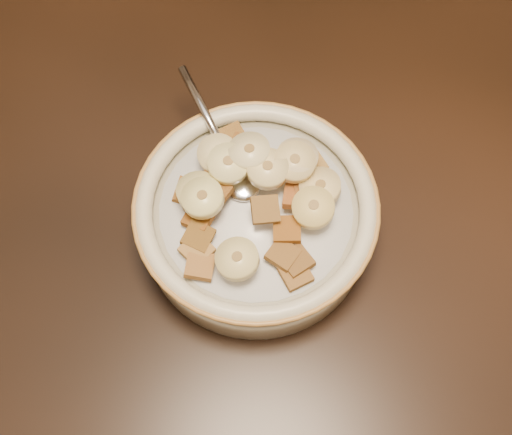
% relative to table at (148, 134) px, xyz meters
% --- Properties ---
extents(floor, '(4.00, 4.50, 0.10)m').
position_rel_table_xyz_m(floor, '(0.00, 0.00, -0.78)').
color(floor, '#422816').
rests_on(floor, ground).
extents(table, '(1.42, 0.93, 0.04)m').
position_rel_table_xyz_m(table, '(0.00, 0.00, 0.00)').
color(table, black).
rests_on(table, floor).
extents(cereal_bowl, '(0.18, 0.18, 0.04)m').
position_rel_table_xyz_m(cereal_bowl, '(0.13, -0.07, 0.04)').
color(cereal_bowl, '#C0BA98').
rests_on(cereal_bowl, table).
extents(milk, '(0.15, 0.15, 0.00)m').
position_rel_table_xyz_m(milk, '(0.13, -0.07, 0.06)').
color(milk, white).
rests_on(milk, cereal_bowl).
extents(spoon, '(0.05, 0.05, 0.01)m').
position_rel_table_xyz_m(spoon, '(0.10, -0.05, 0.07)').
color(spoon, silver).
rests_on(spoon, cereal_bowl).
extents(cereal_square_0, '(0.03, 0.03, 0.01)m').
position_rel_table_xyz_m(cereal_square_0, '(0.12, -0.04, 0.08)').
color(cereal_square_0, olive).
rests_on(cereal_square_0, milk).
extents(cereal_square_1, '(0.03, 0.03, 0.01)m').
position_rel_table_xyz_m(cereal_square_1, '(0.16, -0.10, 0.07)').
color(cereal_square_1, brown).
rests_on(cereal_square_1, milk).
extents(cereal_square_2, '(0.03, 0.03, 0.01)m').
position_rel_table_xyz_m(cereal_square_2, '(0.13, -0.08, 0.09)').
color(cereal_square_2, brown).
rests_on(cereal_square_2, milk).
extents(cereal_square_3, '(0.02, 0.02, 0.01)m').
position_rel_table_xyz_m(cereal_square_3, '(0.09, -0.08, 0.07)').
color(cereal_square_3, '#94631D').
rests_on(cereal_square_3, milk).
extents(cereal_square_4, '(0.03, 0.02, 0.01)m').
position_rel_table_xyz_m(cereal_square_4, '(0.09, -0.07, 0.08)').
color(cereal_square_4, brown).
rests_on(cereal_square_4, milk).
extents(cereal_square_5, '(0.03, 0.03, 0.01)m').
position_rel_table_xyz_m(cereal_square_5, '(0.09, -0.02, 0.07)').
color(cereal_square_5, brown).
rests_on(cereal_square_5, milk).
extents(cereal_square_6, '(0.03, 0.03, 0.01)m').
position_rel_table_xyz_m(cereal_square_6, '(0.08, -0.07, 0.07)').
color(cereal_square_6, brown).
rests_on(cereal_square_6, milk).
extents(cereal_square_7, '(0.03, 0.03, 0.01)m').
position_rel_table_xyz_m(cereal_square_7, '(0.17, -0.11, 0.07)').
color(cereal_square_7, '#905E28').
rests_on(cereal_square_7, milk).
extents(cereal_square_8, '(0.02, 0.02, 0.01)m').
position_rel_table_xyz_m(cereal_square_8, '(0.09, -0.07, 0.08)').
color(cereal_square_8, brown).
rests_on(cereal_square_8, milk).
extents(cereal_square_9, '(0.02, 0.02, 0.01)m').
position_rel_table_xyz_m(cereal_square_9, '(0.09, -0.09, 0.07)').
color(cereal_square_9, brown).
rests_on(cereal_square_9, milk).
extents(cereal_square_10, '(0.02, 0.02, 0.01)m').
position_rel_table_xyz_m(cereal_square_10, '(0.10, -0.13, 0.07)').
color(cereal_square_10, brown).
rests_on(cereal_square_10, milk).
extents(cereal_square_11, '(0.02, 0.02, 0.01)m').
position_rel_table_xyz_m(cereal_square_11, '(0.07, -0.07, 0.07)').
color(cereal_square_11, brown).
rests_on(cereal_square_11, milk).
extents(cereal_square_12, '(0.02, 0.02, 0.01)m').
position_rel_table_xyz_m(cereal_square_12, '(0.09, -0.03, 0.07)').
color(cereal_square_12, brown).
rests_on(cereal_square_12, milk).
extents(cereal_square_13, '(0.03, 0.03, 0.01)m').
position_rel_table_xyz_m(cereal_square_13, '(0.15, -0.02, 0.07)').
color(cereal_square_13, olive).
rests_on(cereal_square_13, milk).
extents(cereal_square_14, '(0.03, 0.03, 0.01)m').
position_rel_table_xyz_m(cereal_square_14, '(0.15, -0.09, 0.08)').
color(cereal_square_14, brown).
rests_on(cereal_square_14, milk).
extents(cereal_square_15, '(0.02, 0.02, 0.01)m').
position_rel_table_xyz_m(cereal_square_15, '(0.15, -0.06, 0.08)').
color(cereal_square_15, '#975526').
rests_on(cereal_square_15, milk).
extents(cereal_square_16, '(0.03, 0.03, 0.01)m').
position_rel_table_xyz_m(cereal_square_16, '(0.17, -0.10, 0.07)').
color(cereal_square_16, brown).
rests_on(cereal_square_16, milk).
extents(cereal_square_17, '(0.03, 0.03, 0.01)m').
position_rel_table_xyz_m(cereal_square_17, '(0.16, -0.05, 0.08)').
color(cereal_square_17, brown).
rests_on(cereal_square_17, milk).
extents(cereal_square_18, '(0.03, 0.03, 0.01)m').
position_rel_table_xyz_m(cereal_square_18, '(0.09, -0.02, 0.07)').
color(cereal_square_18, '#90551C').
rests_on(cereal_square_18, milk).
extents(cereal_square_19, '(0.03, 0.03, 0.01)m').
position_rel_table_xyz_m(cereal_square_19, '(0.09, -0.12, 0.07)').
color(cereal_square_19, olive).
rests_on(cereal_square_19, milk).
extents(cereal_square_20, '(0.02, 0.02, 0.01)m').
position_rel_table_xyz_m(cereal_square_20, '(0.09, -0.11, 0.07)').
color(cereal_square_20, brown).
rests_on(cereal_square_20, milk).
extents(banana_slice_0, '(0.04, 0.04, 0.01)m').
position_rel_table_xyz_m(banana_slice_0, '(0.17, -0.05, 0.08)').
color(banana_slice_0, '#CCB686').
rests_on(banana_slice_0, milk).
extents(banana_slice_1, '(0.04, 0.04, 0.01)m').
position_rel_table_xyz_m(banana_slice_1, '(0.10, -0.05, 0.09)').
color(banana_slice_1, '#F3EA9E').
rests_on(banana_slice_1, milk).
extents(banana_slice_2, '(0.04, 0.04, 0.01)m').
position_rel_table_xyz_m(banana_slice_2, '(0.14, -0.03, 0.09)').
color(banana_slice_2, beige).
rests_on(banana_slice_2, milk).
extents(banana_slice_3, '(0.04, 0.04, 0.01)m').
position_rel_table_xyz_m(banana_slice_3, '(0.13, -0.05, 0.09)').
color(banana_slice_3, '#FFECAA').
rests_on(banana_slice_3, milk).
extents(banana_slice_4, '(0.04, 0.04, 0.01)m').
position_rel_table_xyz_m(banana_slice_4, '(0.13, -0.12, 0.08)').
color(banana_slice_4, tan).
rests_on(banana_slice_4, milk).
extents(banana_slice_5, '(0.04, 0.04, 0.01)m').
position_rel_table_xyz_m(banana_slice_5, '(0.14, -0.04, 0.09)').
color(banana_slice_5, beige).
rests_on(banana_slice_5, milk).
extents(banana_slice_6, '(0.04, 0.04, 0.02)m').
position_rel_table_xyz_m(banana_slice_6, '(0.09, -0.04, 0.08)').
color(banana_slice_6, '#CDB57D').
rests_on(banana_slice_6, milk).
extents(banana_slice_7, '(0.04, 0.04, 0.01)m').
position_rel_table_xyz_m(banana_slice_7, '(0.09, -0.08, 0.09)').
color(banana_slice_7, '#E3D97B').
rests_on(banana_slice_7, milk).
extents(banana_slice_8, '(0.04, 0.04, 0.01)m').
position_rel_table_xyz_m(banana_slice_8, '(0.11, -0.04, 0.09)').
color(banana_slice_8, beige).
rests_on(banana_slice_8, milk).
extents(banana_slice_9, '(0.04, 0.04, 0.01)m').
position_rel_table_xyz_m(banana_slice_9, '(0.08, -0.08, 0.08)').
color(banana_slice_9, '#FFEFA7').
rests_on(banana_slice_9, milk).
extents(banana_slice_10, '(0.04, 0.04, 0.01)m').
position_rel_table_xyz_m(banana_slice_10, '(0.17, -0.07, 0.09)').
color(banana_slice_10, '#F3DD76').
rests_on(banana_slice_10, milk).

